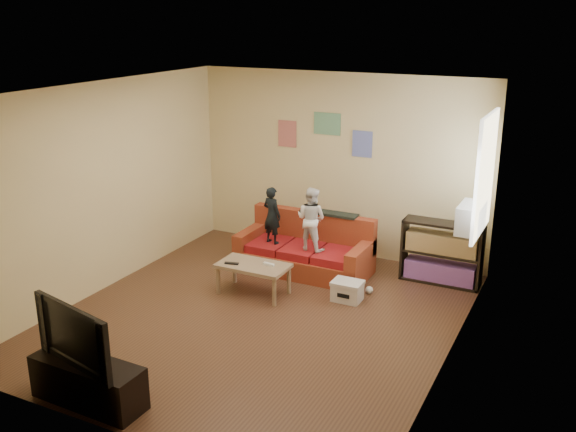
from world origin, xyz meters
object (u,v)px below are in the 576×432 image
at_px(bookshelf, 441,256).
at_px(tv_stand, 88,382).
at_px(child_a, 272,215).
at_px(sofa, 306,252).
at_px(file_box, 347,291).
at_px(coffee_table, 253,268).
at_px(television, 83,333).
at_px(child_b, 311,219).

xyz_separation_m(bookshelf, tv_stand, (-2.27, -4.27, -0.17)).
bearing_deg(child_a, sofa, -145.81).
bearing_deg(file_box, sofa, 142.51).
distance_m(child_a, file_box, 1.60).
distance_m(child_a, tv_stand, 3.74).
height_order(coffee_table, file_box, coffee_table).
distance_m(coffee_table, file_box, 1.24).
xyz_separation_m(child_a, television, (0.00, -3.69, -0.07)).
height_order(bookshelf, tv_stand, bookshelf).
bearing_deg(tv_stand, child_b, 82.18).
bearing_deg(television, child_b, 93.63).
bearing_deg(file_box, television, -113.16).
xyz_separation_m(sofa, tv_stand, (-0.45, -3.86, -0.06)).
height_order(child_b, tv_stand, child_b).
relative_size(sofa, child_b, 2.11).
xyz_separation_m(bookshelf, file_box, (-0.92, -1.10, -0.25)).
height_order(file_box, television, television).
relative_size(coffee_table, bookshelf, 0.86).
height_order(child_a, tv_stand, child_a).
height_order(child_b, bookshelf, child_b).
bearing_deg(tv_stand, sofa, 84.72).
relative_size(child_a, file_box, 2.14).
xyz_separation_m(sofa, child_a, (-0.45, -0.16, 0.52)).
distance_m(child_a, bookshelf, 2.38).
relative_size(sofa, file_box, 4.89).
xyz_separation_m(child_a, coffee_table, (0.19, -0.88, -0.44)).
relative_size(child_b, bookshelf, 0.83).
bearing_deg(tv_stand, child_a, 91.41).
relative_size(file_box, tv_stand, 0.33).
relative_size(child_b, coffee_table, 0.96).
relative_size(child_a, bookshelf, 0.76).
distance_m(sofa, coffee_table, 1.08).
bearing_deg(coffee_table, television, -93.76).
bearing_deg(file_box, coffee_table, -163.35).
bearing_deg(child_b, coffee_table, 71.50).
relative_size(child_b, tv_stand, 0.78).
relative_size(coffee_table, tv_stand, 0.81).
distance_m(child_a, television, 3.69).
bearing_deg(sofa, file_box, -37.49).
distance_m(bookshelf, file_box, 1.45).
xyz_separation_m(coffee_table, file_box, (1.17, 0.35, -0.22)).
bearing_deg(sofa, child_b, -47.82).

